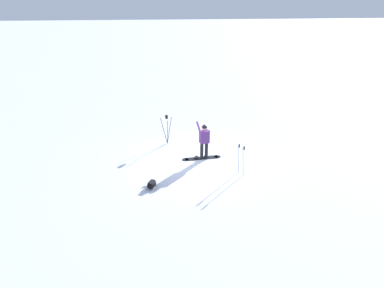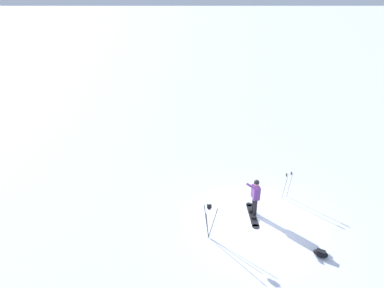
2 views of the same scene
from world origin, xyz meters
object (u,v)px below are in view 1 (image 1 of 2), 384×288
at_px(camera_tripod, 167,124).
at_px(ski_poles, 241,156).
at_px(snowboard, 202,158).
at_px(gear_bag_large, 152,184).
at_px(snowboarder, 204,139).

distance_m(camera_tripod, ski_poles, 4.37).
bearing_deg(ski_poles, snowboard, -53.99).
xyz_separation_m(gear_bag_large, ski_poles, (-3.54, -0.30, 0.71)).
xyz_separation_m(snowboarder, ski_poles, (-1.12, 1.61, -0.13)).
distance_m(snowboarder, camera_tripod, 2.40).
height_order(snowboarder, camera_tripod, snowboarder).
height_order(snowboarder, snowboard, snowboarder).
relative_size(snowboarder, snowboard, 0.94).
bearing_deg(ski_poles, gear_bag_large, 4.91).
bearing_deg(camera_tripod, snowboarder, 126.49).
bearing_deg(ski_poles, snowboarder, -55.21).
bearing_deg(snowboard, camera_tripod, -54.53).
distance_m(snowboard, camera_tripod, 2.51).
bearing_deg(gear_bag_large, snowboard, -139.54).
bearing_deg(snowboard, snowboarder, 148.00).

